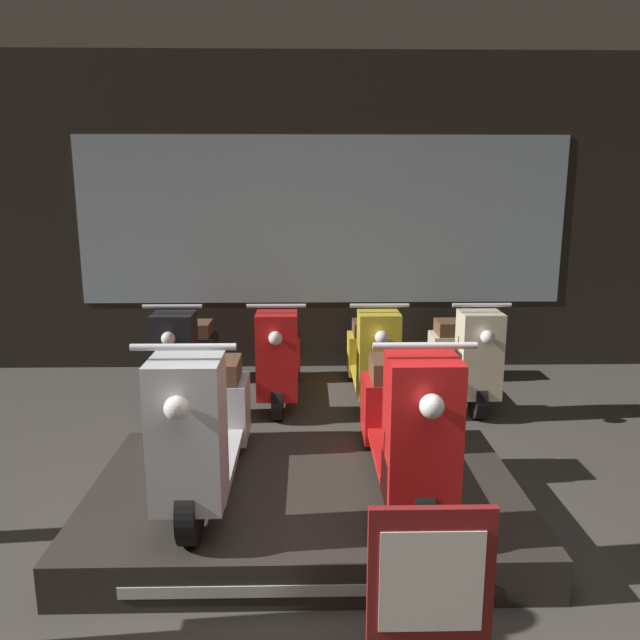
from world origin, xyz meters
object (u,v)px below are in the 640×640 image
object	(u,v)px
scooter_display_right	(404,424)
scooter_backrow_2	(372,358)
scooter_backrow_0	(187,359)
scooter_backrow_1	(280,358)
price_sign_board	(430,590)
scooter_backrow_3	(463,357)
scooter_display_left	(206,425)

from	to	relation	value
scooter_display_right	scooter_backrow_2	bearing A→B (deg)	88.71
scooter_backrow_0	scooter_backrow_1	bearing A→B (deg)	0.00
scooter_backrow_1	price_sign_board	xyz separation A→B (m)	(0.72, -3.28, -0.02)
scooter_backrow_2	price_sign_board	xyz separation A→B (m)	(-0.11, -3.28, -0.02)
scooter_backrow_2	scooter_backrow_0	bearing A→B (deg)	180.00
scooter_backrow_0	scooter_backrow_3	distance (m)	2.49
scooter_backrow_1	price_sign_board	bearing A→B (deg)	-77.60
scooter_display_right	scooter_backrow_2	xyz separation A→B (m)	(0.05, 2.18, -0.23)
scooter_display_left	scooter_display_right	world-z (taller)	same
scooter_backrow_3	scooter_display_right	bearing A→B (deg)	-111.95
scooter_display_right	price_sign_board	xyz separation A→B (m)	(-0.06, -1.10, -0.25)
scooter_display_right	scooter_backrow_1	world-z (taller)	scooter_display_right
scooter_backrow_1	price_sign_board	distance (m)	3.36
scooter_backrow_0	price_sign_board	distance (m)	3.63
scooter_display_right	scooter_backrow_2	distance (m)	2.20
scooter_backrow_1	scooter_backrow_2	distance (m)	0.83
scooter_display_right	price_sign_board	distance (m)	1.13
scooter_backrow_2	price_sign_board	size ratio (longest dim) A/B	2.16
price_sign_board	scooter_backrow_3	bearing A→B (deg)	74.01
scooter_backrow_0	scooter_display_left	bearing A→B (deg)	-76.65
scooter_backrow_1	scooter_backrow_3	world-z (taller)	same
scooter_backrow_3	scooter_backrow_0	bearing A→B (deg)	180.00
scooter_display_left	scooter_display_right	bearing A→B (deg)	0.00
scooter_backrow_0	scooter_backrow_2	xyz separation A→B (m)	(1.66, 0.00, 0.00)
price_sign_board	scooter_display_right	bearing A→B (deg)	86.86
scooter_display_left	scooter_backrow_2	world-z (taller)	scooter_display_left
scooter_backrow_1	scooter_display_left	bearing A→B (deg)	-98.15
scooter_display_left	price_sign_board	distance (m)	1.53
price_sign_board	scooter_backrow_1	bearing A→B (deg)	102.40
scooter_backrow_3	price_sign_board	world-z (taller)	scooter_backrow_3
scooter_display_left	scooter_backrow_2	size ratio (longest dim) A/B	1.00
scooter_backrow_1	scooter_display_right	bearing A→B (deg)	-70.30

